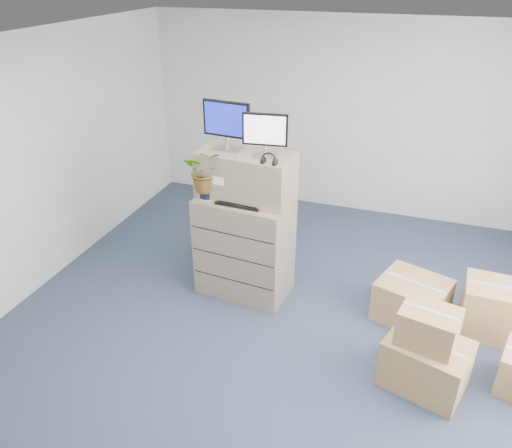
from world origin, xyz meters
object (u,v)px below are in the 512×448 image
object	(u,v)px
potted_plant	(207,175)
water_bottle	(254,184)
monitor_left	(226,123)
monitor_right	(265,133)
filing_cabinet_lower	(244,246)
office_chair	(236,240)
keyboard	(240,203)

from	to	relation	value
potted_plant	water_bottle	bearing A→B (deg)	19.45
monitor_left	monitor_right	size ratio (longest dim) A/B	1.14
monitor_left	monitor_right	world-z (taller)	monitor_left
monitor_left	potted_plant	world-z (taller)	monitor_left
monitor_right	monitor_left	bearing A→B (deg)	162.26
filing_cabinet_lower	monitor_left	size ratio (longest dim) A/B	2.25
monitor_right	potted_plant	world-z (taller)	monitor_right
monitor_right	water_bottle	world-z (taller)	monitor_right
office_chair	filing_cabinet_lower	bearing A→B (deg)	90.88
keyboard	office_chair	bearing A→B (deg)	118.86
filing_cabinet_lower	monitor_left	distance (m)	1.39
monitor_left	water_bottle	world-z (taller)	monitor_left
monitor_left	water_bottle	xyz separation A→B (m)	(0.30, -0.02, -0.63)
monitor_right	potted_plant	xyz separation A→B (m)	(-0.60, -0.10, -0.49)
filing_cabinet_lower	monitor_right	world-z (taller)	monitor_right
water_bottle	office_chair	distance (m)	1.12
filing_cabinet_lower	monitor_right	distance (m)	1.35
keyboard	monitor_left	bearing A→B (deg)	137.48
monitor_left	potted_plant	bearing A→B (deg)	-126.38
filing_cabinet_lower	potted_plant	world-z (taller)	potted_plant
filing_cabinet_lower	keyboard	size ratio (longest dim) A/B	2.39
keyboard	potted_plant	xyz separation A→B (m)	(-0.38, 0.03, 0.25)
filing_cabinet_lower	monitor_right	size ratio (longest dim) A/B	2.57
office_chair	water_bottle	bearing A→B (deg)	102.39
keyboard	water_bottle	distance (m)	0.26
keyboard	water_bottle	bearing A→B (deg)	68.48
water_bottle	potted_plant	world-z (taller)	potted_plant
keyboard	potted_plant	distance (m)	0.45
monitor_right	water_bottle	size ratio (longest dim) A/B	1.44
monitor_right	keyboard	bearing A→B (deg)	-156.39
potted_plant	office_chair	bearing A→B (deg)	81.57
monitor_left	monitor_right	bearing A→B (deg)	-4.70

